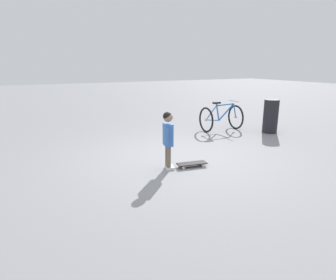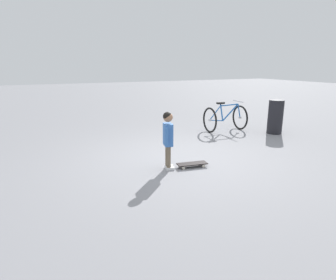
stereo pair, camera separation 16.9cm
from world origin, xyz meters
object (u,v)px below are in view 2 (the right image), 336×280
(child_person, at_px, (168,134))
(skateboard, at_px, (192,164))
(bicycle_mid, at_px, (225,118))
(trash_bin, at_px, (275,117))

(child_person, relative_size, skateboard, 1.79)
(child_person, bearing_deg, skateboard, -102.51)
(skateboard, distance_m, bicycle_mid, 3.26)
(bicycle_mid, distance_m, trash_bin, 1.35)
(skateboard, bearing_deg, child_person, 77.49)
(bicycle_mid, bearing_deg, child_person, 127.19)
(skateboard, xyz_separation_m, trash_bin, (1.41, -3.43, 0.40))
(skateboard, xyz_separation_m, bicycle_mid, (2.23, -2.36, 0.32))
(skateboard, bearing_deg, bicycle_mid, -46.57)
(skateboard, distance_m, trash_bin, 3.73)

